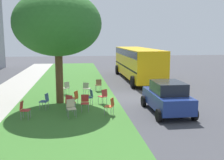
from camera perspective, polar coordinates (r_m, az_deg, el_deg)
name	(u,v)px	position (r m, az deg, el deg)	size (l,w,h in m)	color
ground	(120,99)	(16.73, 1.69, -4.11)	(80.00, 80.00, 0.00)	#424247
grass_verge	(69,100)	(16.53, -9.36, -4.39)	(48.00, 6.00, 0.01)	#3D752D
street_tree	(58,24)	(15.62, -11.75, 11.86)	(5.05, 5.05, 6.51)	brown
chair_0	(75,97)	(15.00, -8.15, -3.73)	(0.56, 0.56, 0.88)	#C64C1E
chair_1	(98,84)	(19.02, -2.97, -0.91)	(0.47, 0.47, 0.88)	brown
chair_2	(85,102)	(13.92, -5.91, -4.70)	(0.43, 0.43, 0.88)	#B7332D
chair_3	(103,95)	(15.35, -1.91, -3.34)	(0.58, 0.58, 0.88)	#B7332D
chair_4	(24,109)	(13.19, -18.64, -5.92)	(0.47, 0.47, 0.88)	#B7332D
chair_5	(70,102)	(14.03, -9.13, -4.66)	(0.57, 0.56, 0.88)	#B7332D
chair_6	(71,107)	(12.97, -8.89, -5.80)	(0.51, 0.50, 0.88)	beige
chair_7	(90,96)	(15.20, -4.89, -3.50)	(0.51, 0.52, 0.88)	#335184
chair_8	(110,105)	(13.16, -0.37, -5.46)	(0.56, 0.56, 0.88)	#C64C1E
chair_9	(86,88)	(17.76, -5.59, -1.67)	(0.55, 0.55, 0.88)	#ADA393
chair_10	(45,100)	(14.64, -14.36, -4.25)	(0.51, 0.52, 0.88)	#335184
chair_11	(66,87)	(18.17, -10.00, -1.52)	(0.59, 0.58, 0.88)	#ADA393
parked_car	(167,97)	(13.77, 11.92, -3.64)	(3.70, 1.92, 1.65)	navy
school_bus	(137,61)	(24.19, 5.55, 4.18)	(10.40, 2.80, 2.88)	yellow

